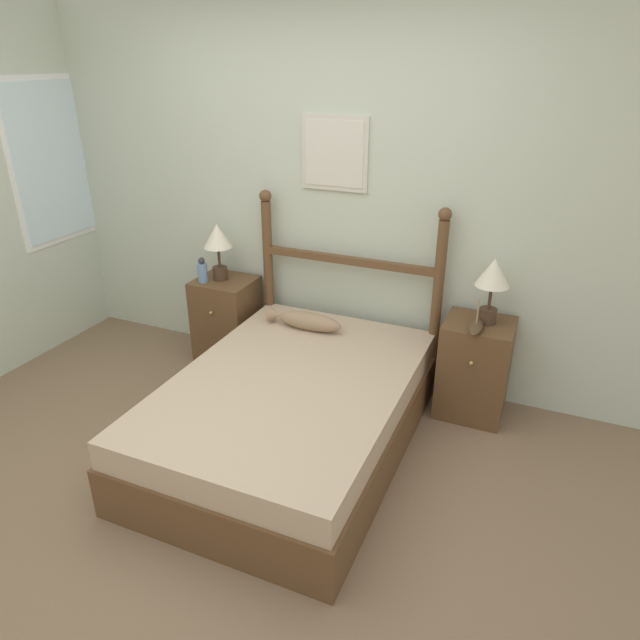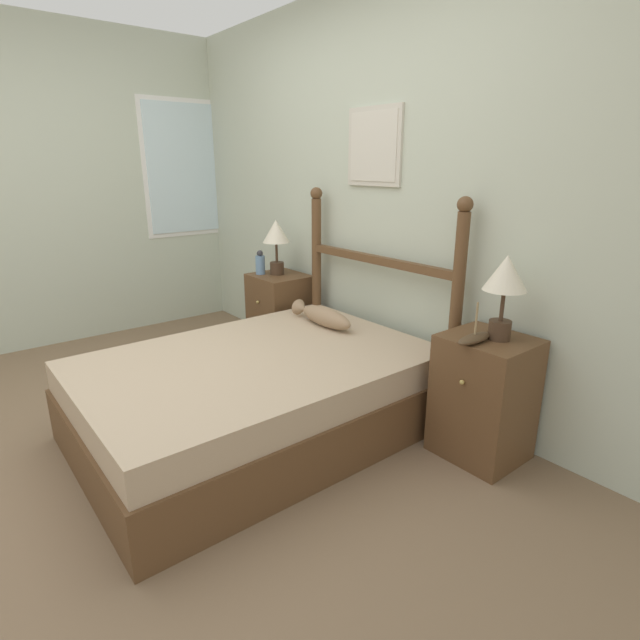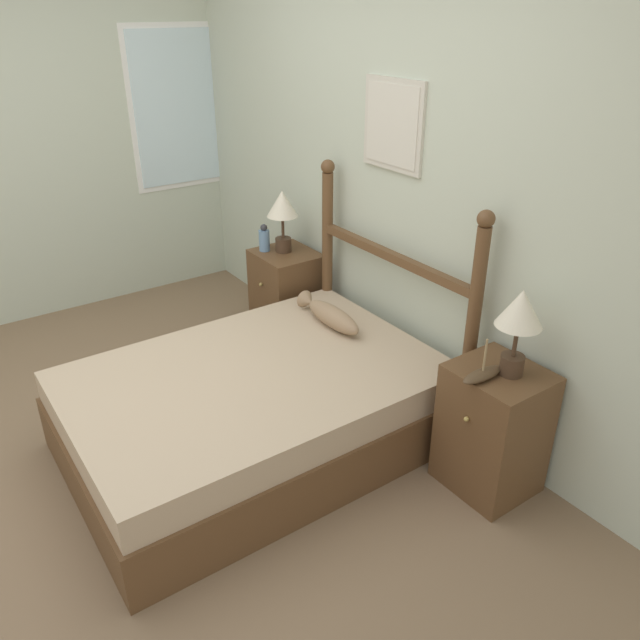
{
  "view_description": "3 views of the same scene",
  "coord_description": "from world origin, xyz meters",
  "px_view_note": "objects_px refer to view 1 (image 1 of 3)",
  "views": [
    {
      "loc": [
        1.52,
        -1.85,
        2.16
      ],
      "look_at": [
        0.25,
        1.07,
        0.68
      ],
      "focal_mm": 32.0,
      "sensor_mm": 36.0,
      "label": 1
    },
    {
      "loc": [
        2.45,
        -0.64,
        1.48
      ],
      "look_at": [
        0.21,
        1.16,
        0.57
      ],
      "focal_mm": 28.0,
      "sensor_mm": 36.0,
      "label": 2
    },
    {
      "loc": [
        2.68,
        -0.6,
        2.16
      ],
      "look_at": [
        0.16,
        1.16,
        0.59
      ],
      "focal_mm": 35.0,
      "sensor_mm": 36.0,
      "label": 3
    }
  ],
  "objects_px": {
    "table_lamp_left": "(218,241)",
    "nightstand_left": "(227,320)",
    "bed": "(292,412)",
    "nightstand_right": "(474,368)",
    "model_boat": "(476,327)",
    "fish_pillow": "(305,320)",
    "table_lamp_right": "(493,278)",
    "bottle": "(202,271)"
  },
  "relations": [
    {
      "from": "table_lamp_left",
      "to": "nightstand_left",
      "type": "bearing_deg",
      "value": -3.27
    },
    {
      "from": "bed",
      "to": "nightstand_left",
      "type": "height_order",
      "value": "nightstand_left"
    },
    {
      "from": "nightstand_right",
      "to": "model_boat",
      "type": "xyz_separation_m",
      "value": [
        -0.01,
        -0.12,
        0.35
      ]
    },
    {
      "from": "nightstand_right",
      "to": "table_lamp_left",
      "type": "height_order",
      "value": "table_lamp_left"
    },
    {
      "from": "nightstand_right",
      "to": "fish_pillow",
      "type": "distance_m",
      "value": 1.16
    },
    {
      "from": "table_lamp_right",
      "to": "model_boat",
      "type": "xyz_separation_m",
      "value": [
        -0.05,
        -0.14,
        -0.27
      ]
    },
    {
      "from": "nightstand_left",
      "to": "fish_pillow",
      "type": "distance_m",
      "value": 0.77
    },
    {
      "from": "table_lamp_right",
      "to": "fish_pillow",
      "type": "relative_size",
      "value": 0.78
    },
    {
      "from": "nightstand_right",
      "to": "bottle",
      "type": "height_order",
      "value": "bottle"
    },
    {
      "from": "fish_pillow",
      "to": "table_lamp_left",
      "type": "bearing_deg",
      "value": 168.29
    },
    {
      "from": "nightstand_left",
      "to": "nightstand_right",
      "type": "xyz_separation_m",
      "value": [
        1.86,
        0.0,
        0.0
      ]
    },
    {
      "from": "table_lamp_right",
      "to": "fish_pillow",
      "type": "bearing_deg",
      "value": -171.64
    },
    {
      "from": "bottle",
      "to": "fish_pillow",
      "type": "distance_m",
      "value": 0.87
    },
    {
      "from": "table_lamp_right",
      "to": "model_boat",
      "type": "bearing_deg",
      "value": -108.06
    },
    {
      "from": "bed",
      "to": "model_boat",
      "type": "relative_size",
      "value": 8.02
    },
    {
      "from": "bed",
      "to": "table_lamp_left",
      "type": "relative_size",
      "value": 4.55
    },
    {
      "from": "nightstand_left",
      "to": "model_boat",
      "type": "height_order",
      "value": "model_boat"
    },
    {
      "from": "nightstand_left",
      "to": "table_lamp_right",
      "type": "xyz_separation_m",
      "value": [
        1.89,
        0.02,
        0.62
      ]
    },
    {
      "from": "table_lamp_left",
      "to": "bed",
      "type": "bearing_deg",
      "value": -39.5
    },
    {
      "from": "nightstand_left",
      "to": "bottle",
      "type": "distance_m",
      "value": 0.44
    },
    {
      "from": "nightstand_left",
      "to": "table_lamp_right",
      "type": "distance_m",
      "value": 1.99
    },
    {
      "from": "bed",
      "to": "bottle",
      "type": "distance_m",
      "value": 1.35
    },
    {
      "from": "table_lamp_left",
      "to": "model_boat",
      "type": "distance_m",
      "value": 1.9
    },
    {
      "from": "table_lamp_left",
      "to": "table_lamp_right",
      "type": "bearing_deg",
      "value": 0.41
    },
    {
      "from": "nightstand_right",
      "to": "fish_pillow",
      "type": "bearing_deg",
      "value": -172.15
    },
    {
      "from": "nightstand_left",
      "to": "fish_pillow",
      "type": "xyz_separation_m",
      "value": [
        0.73,
        -0.16,
        0.2
      ]
    },
    {
      "from": "table_lamp_left",
      "to": "fish_pillow",
      "type": "distance_m",
      "value": 0.88
    },
    {
      "from": "bed",
      "to": "model_boat",
      "type": "xyz_separation_m",
      "value": [
        0.92,
        0.67,
        0.45
      ]
    },
    {
      "from": "bed",
      "to": "nightstand_left",
      "type": "xyz_separation_m",
      "value": [
        -0.93,
        0.79,
        0.1
      ]
    },
    {
      "from": "nightstand_left",
      "to": "model_boat",
      "type": "relative_size",
      "value": 2.75
    },
    {
      "from": "nightstand_left",
      "to": "table_lamp_right",
      "type": "relative_size",
      "value": 1.56
    },
    {
      "from": "fish_pillow",
      "to": "bed",
      "type": "bearing_deg",
      "value": -72.48
    },
    {
      "from": "nightstand_right",
      "to": "table_lamp_left",
      "type": "bearing_deg",
      "value": 179.95
    },
    {
      "from": "nightstand_right",
      "to": "table_lamp_right",
      "type": "relative_size",
      "value": 1.56
    },
    {
      "from": "fish_pillow",
      "to": "table_lamp_right",
      "type": "bearing_deg",
      "value": 8.36
    },
    {
      "from": "bed",
      "to": "table_lamp_right",
      "type": "distance_m",
      "value": 1.45
    },
    {
      "from": "bed",
      "to": "bottle",
      "type": "height_order",
      "value": "bottle"
    },
    {
      "from": "nightstand_right",
      "to": "bottle",
      "type": "xyz_separation_m",
      "value": [
        -1.97,
        -0.09,
        0.41
      ]
    },
    {
      "from": "nightstand_right",
      "to": "table_lamp_right",
      "type": "bearing_deg",
      "value": 22.98
    },
    {
      "from": "bed",
      "to": "model_boat",
      "type": "distance_m",
      "value": 1.22
    },
    {
      "from": "table_lamp_left",
      "to": "bottle",
      "type": "distance_m",
      "value": 0.25
    },
    {
      "from": "nightstand_left",
      "to": "nightstand_right",
      "type": "relative_size",
      "value": 1.0
    }
  ]
}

